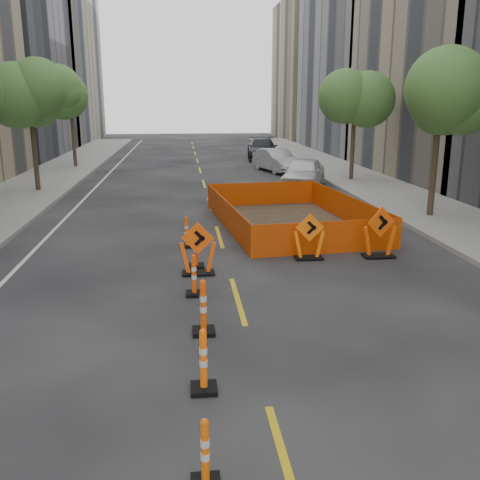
{
  "coord_description": "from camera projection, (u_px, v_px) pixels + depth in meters",
  "views": [
    {
      "loc": [
        -1.21,
        -7.54,
        4.46
      ],
      "look_at": [
        0.19,
        5.28,
        1.1
      ],
      "focal_mm": 40.0,
      "sensor_mm": 36.0,
      "label": 1
    }
  ],
  "objects": [
    {
      "name": "parked_car_near",
      "position": [
        304.0,
        173.0,
        28.06
      ],
      "size": [
        3.49,
        5.04,
        1.59
      ],
      "primitive_type": "imported",
      "rotation": [
        0.0,
        0.0,
        -0.38
      ],
      "color": "white",
      "rests_on": "ground"
    },
    {
      "name": "tree_r_c",
      "position": [
        355.0,
        100.0,
        29.41
      ],
      "size": [
        2.8,
        2.8,
        5.95
      ],
      "color": "#382B1E",
      "rests_on": "ground"
    },
    {
      "name": "ground_plane",
      "position": [
        264.0,
        390.0,
        8.51
      ],
      "size": [
        140.0,
        140.0,
        0.0
      ],
      "primitive_type": "plane",
      "color": "black"
    },
    {
      "name": "chevron_sign_right",
      "position": [
        380.0,
        232.0,
        15.55
      ],
      "size": [
        1.14,
        0.85,
        1.52
      ],
      "primitive_type": null,
      "rotation": [
        0.0,
        0.0,
        0.26
      ],
      "color": "#DF4A09",
      "rests_on": "ground"
    },
    {
      "name": "chevron_sign_center",
      "position": [
        309.0,
        236.0,
        15.38
      ],
      "size": [
        0.93,
        0.57,
        1.36
      ],
      "primitive_type": null,
      "rotation": [
        0.0,
        0.0,
        -0.03
      ],
      "color": "orange",
      "rests_on": "ground"
    },
    {
      "name": "bld_right_e",
      "position": [
        330.0,
        71.0,
        64.64
      ],
      "size": [
        12.0,
        14.0,
        16.0
      ],
      "primitive_type": "cube",
      "color": "tan",
      "rests_on": "ground"
    },
    {
      "name": "parked_car_mid",
      "position": [
        276.0,
        160.0,
        34.65
      ],
      "size": [
        2.71,
        4.71,
        1.47
      ],
      "primitive_type": "imported",
      "rotation": [
        0.0,
        0.0,
        0.28
      ],
      "color": "#ADADB2",
      "rests_on": "ground"
    },
    {
      "name": "sidewalk_right",
      "position": [
        444.0,
        216.0,
        20.98
      ],
      "size": [
        4.0,
        90.0,
        0.15
      ],
      "primitive_type": "cube",
      "color": "gray",
      "rests_on": "ground"
    },
    {
      "name": "tree_l_d",
      "position": [
        71.0,
        100.0,
        35.34
      ],
      "size": [
        2.8,
        2.8,
        5.95
      ],
      "color": "#382B1E",
      "rests_on": "ground"
    },
    {
      "name": "bld_left_e",
      "position": [
        31.0,
        48.0,
        57.68
      ],
      "size": [
        12.0,
        20.0,
        20.0
      ],
      "primitive_type": "cube",
      "color": "gray",
      "rests_on": "ground"
    },
    {
      "name": "channelizer_2",
      "position": [
        203.0,
        360.0,
        8.35
      ],
      "size": [
        0.42,
        0.42,
        1.07
      ],
      "primitive_type": null,
      "color": "#FF610A",
      "rests_on": "ground"
    },
    {
      "name": "channelizer_1",
      "position": [
        205.0,
        453.0,
        6.27
      ],
      "size": [
        0.36,
        0.36,
        0.91
      ],
      "primitive_type": null,
      "color": "#DE5609",
      "rests_on": "ground"
    },
    {
      "name": "tree_r_b",
      "position": [
        440.0,
        99.0,
        19.79
      ],
      "size": [
        2.8,
        2.8,
        5.95
      ],
      "color": "#382B1E",
      "rests_on": "ground"
    },
    {
      "name": "tree_l_c",
      "position": [
        30.0,
        100.0,
        25.72
      ],
      "size": [
        2.8,
        2.8,
        5.95
      ],
      "color": "#382B1E",
      "rests_on": "ground"
    },
    {
      "name": "safety_fence",
      "position": [
        288.0,
        211.0,
        19.78
      ],
      "size": [
        5.53,
        8.48,
        1.0
      ],
      "primitive_type": null,
      "rotation": [
        0.0,
        0.0,
        0.1
      ],
      "color": "#EF400C",
      "rests_on": "ground"
    },
    {
      "name": "chevron_sign_left",
      "position": [
        198.0,
        248.0,
        14.01
      ],
      "size": [
        1.04,
        0.73,
        1.43
      ],
      "primitive_type": null,
      "rotation": [
        0.0,
        0.0,
        -0.18
      ],
      "color": "#F74F0A",
      "rests_on": "ground"
    },
    {
      "name": "parked_car_far",
      "position": [
        262.0,
        149.0,
        41.8
      ],
      "size": [
        2.87,
        5.86,
        1.64
      ],
      "primitive_type": "imported",
      "rotation": [
        0.0,
        0.0,
        -0.1
      ],
      "color": "black",
      "rests_on": "ground"
    },
    {
      "name": "bld_right_d",
      "position": [
        388.0,
        35.0,
        46.44
      ],
      "size": [
        12.0,
        18.0,
        20.0
      ],
      "primitive_type": "cube",
      "color": "gray",
      "rests_on": "ground"
    },
    {
      "name": "channelizer_5",
      "position": [
        196.0,
        248.0,
        14.62
      ],
      "size": [
        0.44,
        0.44,
        1.11
      ],
      "primitive_type": null,
      "color": "red",
      "rests_on": "ground"
    },
    {
      "name": "channelizer_6",
      "position": [
        186.0,
        232.0,
        16.7
      ],
      "size": [
        0.39,
        0.39,
        0.99
      ],
      "primitive_type": null,
      "color": "#E64A09",
      "rests_on": "ground"
    },
    {
      "name": "channelizer_4",
      "position": [
        194.0,
        275.0,
        12.53
      ],
      "size": [
        0.4,
        0.4,
        1.01
      ],
      "primitive_type": null,
      "color": "#E14809",
      "rests_on": "ground"
    },
    {
      "name": "channelizer_3",
      "position": [
        203.0,
        307.0,
        10.44
      ],
      "size": [
        0.44,
        0.44,
        1.13
      ],
      "primitive_type": null,
      "color": "#DF4809",
      "rests_on": "ground"
    }
  ]
}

